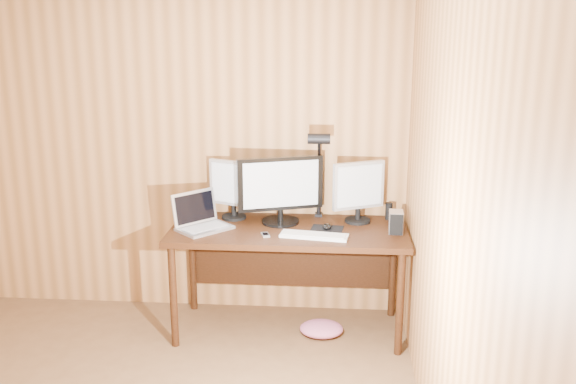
# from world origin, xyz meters

# --- Properties ---
(room_shell) EXTENTS (4.00, 4.00, 4.00)m
(room_shell) POSITION_xyz_m (0.00, 0.00, 1.25)
(room_shell) COLOR brown
(room_shell) RESTS_ON ground
(desk) EXTENTS (1.60, 0.70, 0.75)m
(desk) POSITION_xyz_m (0.93, 1.70, 0.63)
(desk) COLOR black
(desk) RESTS_ON floor
(monitor_center) EXTENTS (0.58, 0.26, 0.47)m
(monitor_center) POSITION_xyz_m (0.86, 1.76, 0.99)
(monitor_center) COLOR black
(monitor_center) RESTS_ON desk
(monitor_left) EXTENTS (0.35, 0.17, 0.42)m
(monitor_left) POSITION_xyz_m (0.52, 1.84, 0.97)
(monitor_left) COLOR black
(monitor_left) RESTS_ON desk
(monitor_right) EXTENTS (0.36, 0.20, 0.43)m
(monitor_right) POSITION_xyz_m (1.40, 1.82, 0.98)
(monitor_right) COLOR black
(monitor_right) RESTS_ON desk
(laptop) EXTENTS (0.42, 0.43, 0.24)m
(laptop) POSITION_xyz_m (0.33, 1.60, 0.81)
(laptop) COLOR silver
(laptop) RESTS_ON desk
(keyboard) EXTENTS (0.46, 0.20, 0.02)m
(keyboard) POSITION_xyz_m (1.11, 1.47, 0.76)
(keyboard) COLOR white
(keyboard) RESTS_ON desk
(mousepad) EXTENTS (0.23, 0.20, 0.00)m
(mousepad) POSITION_xyz_m (1.19, 1.63, 0.75)
(mousepad) COLOR black
(mousepad) RESTS_ON desk
(mouse) EXTENTS (0.09, 0.12, 0.04)m
(mouse) POSITION_xyz_m (1.19, 1.63, 0.77)
(mouse) COLOR black
(mouse) RESTS_ON mousepad
(hard_drive) EXTENTS (0.10, 0.14, 0.14)m
(hard_drive) POSITION_xyz_m (1.65, 1.60, 0.82)
(hard_drive) COLOR silver
(hard_drive) RESTS_ON desk
(phone) EXTENTS (0.07, 0.10, 0.01)m
(phone) POSITION_xyz_m (0.79, 1.47, 0.76)
(phone) COLOR silver
(phone) RESTS_ON desk
(speaker) EXTENTS (0.05, 0.05, 0.12)m
(speaker) POSITION_xyz_m (1.62, 1.90, 0.81)
(speaker) COLOR black
(speaker) RESTS_ON desk
(desk_lamp) EXTENTS (0.15, 0.22, 0.67)m
(desk_lamp) POSITION_xyz_m (1.12, 1.85, 1.16)
(desk_lamp) COLOR black
(desk_lamp) RESTS_ON desk
(fabric_pile) EXTENTS (0.36, 0.32, 0.10)m
(fabric_pile) POSITION_xyz_m (1.16, 1.56, 0.05)
(fabric_pile) COLOR #C25E80
(fabric_pile) RESTS_ON floor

